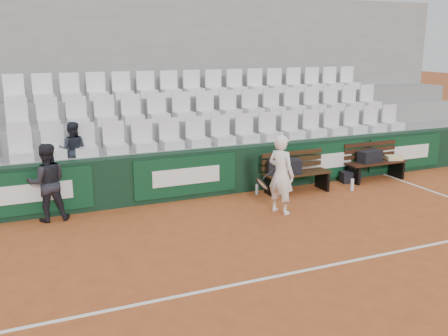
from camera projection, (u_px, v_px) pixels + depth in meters
ground at (287, 274)px, 7.10m from camera, size 80.00×80.00×0.00m
court_baseline at (287, 274)px, 7.10m from camera, size 18.00×0.06×0.01m
back_barrier at (196, 174)px, 10.56m from camera, size 18.00×0.34×1.00m
grandstand_tier_front at (183, 167)px, 11.10m from camera, size 18.00×0.95×1.00m
grandstand_tier_mid at (170, 149)px, 11.89m from camera, size 18.00×0.95×1.45m
grandstand_tier_back at (159, 134)px, 12.68m from camera, size 18.00×0.95×1.90m
grandstand_rear_wall at (151, 82)px, 12.93m from camera, size 18.00×0.30×4.40m
seat_row_front at (185, 133)px, 10.74m from camera, size 11.90×0.44×0.63m
seat_row_mid at (171, 107)px, 11.48m from camera, size 11.90×0.44×0.63m
seat_row_back at (159, 84)px, 12.21m from camera, size 11.90×0.44×0.63m
bench_left at (297, 182)px, 10.92m from camera, size 1.50×0.56×0.45m
bench_right at (375, 171)px, 11.91m from camera, size 1.50×0.56×0.45m
sports_bag_left at (284, 166)px, 10.75m from camera, size 0.78×0.51×0.31m
sports_bag_right at (370, 156)px, 11.79m from camera, size 0.62×0.36×0.27m
towel at (394, 158)px, 12.02m from camera, size 0.43×0.36×0.10m
sports_bag_ground at (350, 177)px, 11.72m from camera, size 0.47×0.34×0.26m
water_bottle_near at (257, 189)px, 10.80m from camera, size 0.06×0.06×0.22m
water_bottle_far at (352, 185)px, 11.07m from camera, size 0.08×0.08×0.27m
tennis_player at (281, 174)px, 9.49m from camera, size 0.78×0.66×1.53m
ball_kid at (47, 183)px, 9.08m from camera, size 0.71×0.56×1.45m
spectator_c at (71, 128)px, 9.83m from camera, size 0.66×0.58×1.14m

